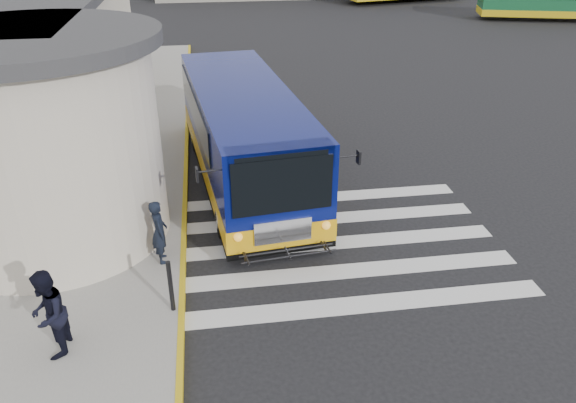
{
  "coord_description": "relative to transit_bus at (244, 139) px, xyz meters",
  "views": [
    {
      "loc": [
        -3.25,
        -12.05,
        7.26
      ],
      "look_at": [
        -1.53,
        -0.5,
        1.07
      ],
      "focal_mm": 35.0,
      "sensor_mm": 36.0,
      "label": 1
    }
  ],
  "objects": [
    {
      "name": "ground",
      "position": [
        2.28,
        -3.03,
        -1.33
      ],
      "size": [
        140.0,
        140.0,
        0.0
      ],
      "primitive_type": "plane",
      "color": "black",
      "rests_on": "ground"
    },
    {
      "name": "sidewalk",
      "position": [
        -6.72,
        0.97,
        -1.25
      ],
      "size": [
        10.0,
        34.0,
        0.15
      ],
      "primitive_type": "cube",
      "color": "gray",
      "rests_on": "ground"
    },
    {
      "name": "curb_strip",
      "position": [
        -1.77,
        0.97,
        -1.25
      ],
      "size": [
        0.12,
        34.0,
        0.16
      ],
      "primitive_type": "cube",
      "color": "gold",
      "rests_on": "ground"
    },
    {
      "name": "crosswalk",
      "position": [
        1.78,
        -3.83,
        -1.32
      ],
      "size": [
        8.0,
        5.35,
        0.01
      ],
      "color": "silver",
      "rests_on": "ground"
    },
    {
      "name": "transit_bus",
      "position": [
        0.0,
        0.0,
        0.0
      ],
      "size": [
        4.02,
        10.04,
        2.77
      ],
      "rotation": [
        0.0,
        0.0,
        0.11
      ],
      "color": "#07105D",
      "rests_on": "ground"
    },
    {
      "name": "pedestrian_a",
      "position": [
        -2.22,
        -4.19,
        -0.43
      ],
      "size": [
        0.46,
        0.61,
        1.5
      ],
      "primitive_type": "imported",
      "rotation": [
        0.0,
        0.0,
        1.77
      ],
      "color": "black",
      "rests_on": "sidewalk"
    },
    {
      "name": "pedestrian_b",
      "position": [
        -3.95,
        -6.91,
        -0.33
      ],
      "size": [
        0.67,
        0.84,
        1.7
      ],
      "primitive_type": "imported",
      "rotation": [
        0.0,
        0.0,
        -1.6
      ],
      "color": "black",
      "rests_on": "sidewalk"
    },
    {
      "name": "bollard",
      "position": [
        -1.92,
        -6.01,
        -0.61
      ],
      "size": [
        0.09,
        0.09,
        1.13
      ],
      "primitive_type": "cylinder",
      "color": "black",
      "rests_on": "sidewalk"
    },
    {
      "name": "far_bus_b",
      "position": [
        22.71,
        23.16,
        0.07
      ],
      "size": [
        8.62,
        4.51,
        2.14
      ],
      "rotation": [
        0.0,
        0.0,
        1.29
      ],
      "color": "#175630",
      "rests_on": "ground"
    }
  ]
}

